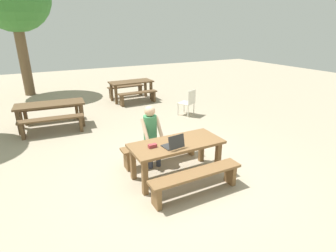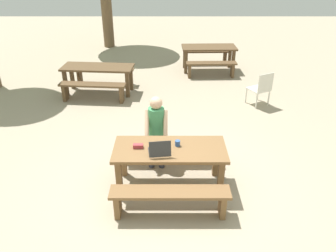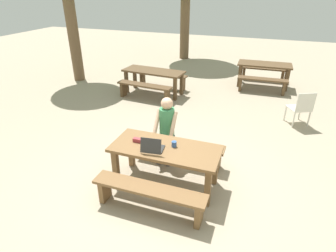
# 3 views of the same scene
# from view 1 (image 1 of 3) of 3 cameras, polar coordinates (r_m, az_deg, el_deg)

# --- Properties ---
(ground_plane) EXTENTS (30.00, 30.00, 0.00)m
(ground_plane) POSITION_cam_1_polar(r_m,az_deg,el_deg) (5.20, 1.78, -10.65)
(ground_plane) COLOR tan
(picnic_table_front) EXTENTS (1.73, 0.76, 0.70)m
(picnic_table_front) POSITION_cam_1_polar(r_m,az_deg,el_deg) (4.92, 1.85, -4.74)
(picnic_table_front) COLOR brown
(picnic_table_front) RESTS_ON ground
(bench_near) EXTENTS (1.69, 0.30, 0.43)m
(bench_near) POSITION_cam_1_polar(r_m,az_deg,el_deg) (4.54, 6.14, -11.09)
(bench_near) COLOR brown
(bench_near) RESTS_ON ground
(bench_far) EXTENTS (1.69, 0.30, 0.43)m
(bench_far) POSITION_cam_1_polar(r_m,az_deg,el_deg) (5.59, -1.64, -4.59)
(bench_far) COLOR brown
(bench_far) RESTS_ON ground
(laptop) EXTENTS (0.35, 0.33, 0.26)m
(laptop) POSITION_cam_1_polar(r_m,az_deg,el_deg) (4.65, 1.23, -3.97)
(laptop) COLOR #2D2D2D
(laptop) RESTS_ON picnic_table_front
(small_pouch) EXTENTS (0.15, 0.07, 0.06)m
(small_pouch) POSITION_cam_1_polar(r_m,az_deg,el_deg) (4.67, -3.38, -4.31)
(small_pouch) COLOR #993338
(small_pouch) RESTS_ON picnic_table_front
(coffee_mug) EXTENTS (0.08, 0.08, 0.09)m
(coffee_mug) POSITION_cam_1_polar(r_m,az_deg,el_deg) (4.97, 2.67, -2.54)
(coffee_mug) COLOR #335693
(coffee_mug) RESTS_ON picnic_table_front
(person_seated) EXTENTS (0.38, 0.39, 1.26)m
(person_seated) POSITION_cam_1_polar(r_m,az_deg,el_deg) (5.31, -3.69, -1.27)
(person_seated) COLOR #333847
(person_seated) RESTS_ON ground
(plastic_chair) EXTENTS (0.60, 0.60, 0.84)m
(plastic_chair) POSITION_cam_1_polar(r_m,az_deg,el_deg) (8.55, 4.43, 5.23)
(plastic_chair) COLOR silver
(plastic_chair) RESTS_ON ground
(picnic_table_mid) EXTENTS (1.87, 0.84, 0.72)m
(picnic_table_mid) POSITION_cam_1_polar(r_m,az_deg,el_deg) (8.09, -24.13, 3.72)
(picnic_table_mid) COLOR brown
(picnic_table_mid) RESTS_ON ground
(bench_mid_south) EXTENTS (1.65, 0.43, 0.46)m
(bench_mid_south) POSITION_cam_1_polar(r_m,az_deg,el_deg) (7.60, -23.83, 0.73)
(bench_mid_south) COLOR brown
(bench_mid_south) RESTS_ON ground
(bench_mid_north) EXTENTS (1.65, 0.43, 0.46)m
(bench_mid_north) POSITION_cam_1_polar(r_m,az_deg,el_deg) (8.72, -23.90, 3.11)
(bench_mid_north) COLOR brown
(bench_mid_north) RESTS_ON ground
(picnic_table_rear) EXTENTS (1.66, 0.78, 0.75)m
(picnic_table_rear) POSITION_cam_1_polar(r_m,az_deg,el_deg) (10.42, -7.97, 8.89)
(picnic_table_rear) COLOR brown
(picnic_table_rear) RESTS_ON ground
(bench_rear_south) EXTENTS (1.48, 0.34, 0.45)m
(bench_rear_south) POSITION_cam_1_polar(r_m,az_deg,el_deg) (9.91, -6.52, 6.61)
(bench_rear_south) COLOR brown
(bench_rear_south) RESTS_ON ground
(bench_rear_north) EXTENTS (1.48, 0.34, 0.45)m
(bench_rear_north) POSITION_cam_1_polar(r_m,az_deg,el_deg) (11.06, -9.13, 7.95)
(bench_rear_north) COLOR brown
(bench_rear_north) RESTS_ON ground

